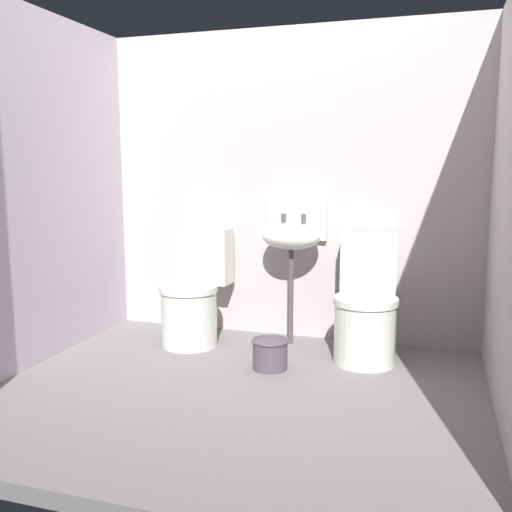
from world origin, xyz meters
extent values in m
cube|color=slate|center=(0.00, 0.00, -0.04)|extent=(3.05, 2.44, 0.08)
cube|color=#BEAFB1|center=(0.00, 1.07, 1.08)|extent=(3.05, 0.10, 2.16)
cube|color=#B8ABB8|center=(-1.38, 0.10, 1.08)|extent=(0.10, 2.24, 2.16)
cylinder|color=silver|center=(-0.58, 0.58, 0.19)|extent=(0.39, 0.39, 0.38)
cylinder|color=silver|center=(-0.58, 0.58, 0.40)|extent=(0.41, 0.41, 0.04)
cube|color=silver|center=(-0.58, 0.88, 0.58)|extent=(0.36, 0.19, 0.40)
cylinder|color=silver|center=(0.61, 0.58, 0.19)|extent=(0.41, 0.41, 0.38)
cylinder|color=silver|center=(0.61, 0.58, 0.40)|extent=(0.43, 0.43, 0.04)
cube|color=silver|center=(0.59, 0.88, 0.58)|extent=(0.37, 0.20, 0.40)
cylinder|color=#534651|center=(0.07, 0.83, 0.33)|extent=(0.04, 0.04, 0.66)
ellipsoid|color=silver|center=(0.07, 0.83, 0.75)|extent=(0.40, 0.32, 0.18)
cube|color=silver|center=(0.07, 0.99, 0.85)|extent=(0.42, 0.04, 0.28)
cylinder|color=#534651|center=(0.00, 0.89, 0.87)|extent=(0.04, 0.04, 0.06)
cylinder|color=#534651|center=(0.14, 0.89, 0.87)|extent=(0.04, 0.04, 0.06)
cylinder|color=#534651|center=(0.07, 0.30, 0.09)|extent=(0.21, 0.21, 0.18)
torus|color=#4C414C|center=(0.07, 0.30, 0.18)|extent=(0.23, 0.23, 0.02)
camera|label=1|loc=(0.99, -2.88, 1.22)|focal=39.86mm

